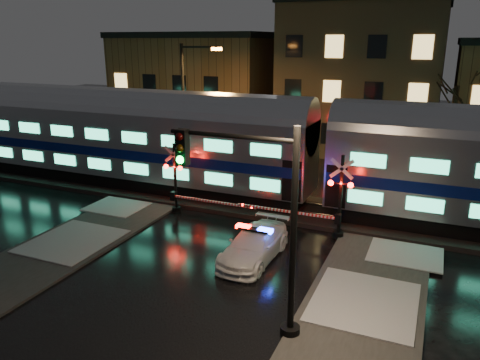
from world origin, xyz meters
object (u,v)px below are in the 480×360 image
Objects in this scene: crossing_signal_right at (332,204)px; police_car at (254,245)px; traffic_light at (260,226)px; streetlight at (187,102)px; crossing_signal_left at (181,186)px.

police_car is at bearing -124.63° from crossing_signal_right.
streetlight is at bearing 131.57° from traffic_light.
police_car is 0.82× the size of crossing_signal_right.
police_car is 14.15m from streetlight.
streetlight reaches higher than police_car.
crossing_signal_left is 8.20m from streetlight.
crossing_signal_right is 0.65× the size of streetlight.
streetlight reaches higher than crossing_signal_right.
traffic_light reaches higher than police_car.
police_car is at bearing 118.78° from traffic_light.
crossing_signal_right is 8.27m from traffic_light.
crossing_signal_right is at bearing 92.08° from traffic_light.
police_car is at bearing -32.35° from crossing_signal_left.
crossing_signal_left reaches higher than police_car.
crossing_signal_left is 0.61× the size of streetlight.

